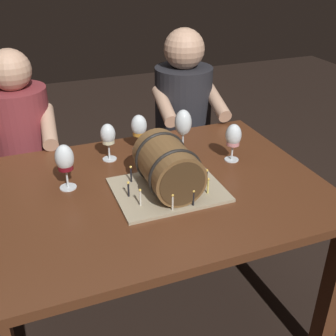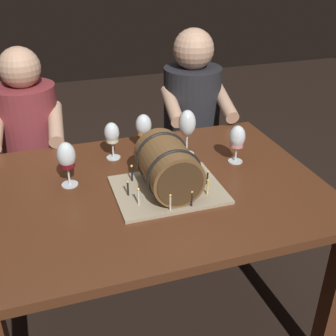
{
  "view_description": "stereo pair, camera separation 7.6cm",
  "coord_description": "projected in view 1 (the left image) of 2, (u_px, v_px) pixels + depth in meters",
  "views": [
    {
      "loc": [
        -0.45,
        -1.33,
        1.6
      ],
      "look_at": [
        0.04,
        -0.05,
        0.85
      ],
      "focal_mm": 45.05,
      "sensor_mm": 36.0,
      "label": 1
    },
    {
      "loc": [
        -0.38,
        -1.36,
        1.6
      ],
      "look_at": [
        0.04,
        -0.05,
        0.85
      ],
      "focal_mm": 45.05,
      "sensor_mm": 36.0,
      "label": 2
    }
  ],
  "objects": [
    {
      "name": "ground_plane",
      "position": [
        156.0,
        322.0,
        2.0
      ],
      "size": [
        8.0,
        8.0,
        0.0
      ],
      "primitive_type": "plane",
      "color": "black"
    },
    {
      "name": "dining_table",
      "position": [
        153.0,
        209.0,
        1.69
      ],
      "size": [
        1.32,
        0.96,
        0.75
      ],
      "color": "#562D19",
      "rests_on": "ground"
    },
    {
      "name": "barrel_cake",
      "position": [
        168.0,
        169.0,
        1.56
      ],
      "size": [
        0.41,
        0.32,
        0.21
      ],
      "color": "tan",
      "rests_on": "dining_table"
    },
    {
      "name": "wine_glass_amber",
      "position": [
        139.0,
        127.0,
        1.87
      ],
      "size": [
        0.07,
        0.07,
        0.17
      ],
      "color": "white",
      "rests_on": "dining_table"
    },
    {
      "name": "wine_glass_rose",
      "position": [
        233.0,
        137.0,
        1.78
      ],
      "size": [
        0.07,
        0.07,
        0.17
      ],
      "color": "white",
      "rests_on": "dining_table"
    },
    {
      "name": "wine_glass_empty",
      "position": [
        183.0,
        124.0,
        1.82
      ],
      "size": [
        0.07,
        0.07,
        0.21
      ],
      "color": "white",
      "rests_on": "dining_table"
    },
    {
      "name": "wine_glass_red",
      "position": [
        65.0,
        160.0,
        1.57
      ],
      "size": [
        0.07,
        0.07,
        0.18
      ],
      "color": "white",
      "rests_on": "dining_table"
    },
    {
      "name": "wine_glass_white",
      "position": [
        108.0,
        136.0,
        1.79
      ],
      "size": [
        0.06,
        0.06,
        0.17
      ],
      "color": "white",
      "rests_on": "dining_table"
    },
    {
      "name": "person_seated_left",
      "position": [
        28.0,
        172.0,
        2.21
      ],
      "size": [
        0.37,
        0.46,
        1.16
      ],
      "color": "#4C1B1E",
      "rests_on": "ground"
    },
    {
      "name": "person_seated_right",
      "position": [
        183.0,
        142.0,
        2.48
      ],
      "size": [
        0.39,
        0.48,
        1.19
      ],
      "color": "black",
      "rests_on": "ground"
    }
  ]
}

